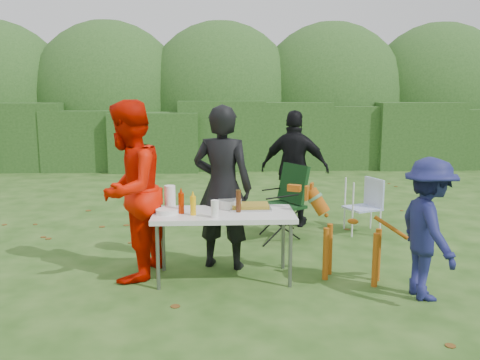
{
  "coord_description": "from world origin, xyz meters",
  "views": [
    {
      "loc": [
        -0.16,
        -5.25,
        2.02
      ],
      "look_at": [
        0.12,
        0.52,
        1.0
      ],
      "focal_mm": 38.0,
      "sensor_mm": 36.0,
      "label": 1
    }
  ],
  "objects_px": {
    "child": "(428,229)",
    "paper_towel_roll": "(170,197)",
    "person_red_jacket": "(129,191)",
    "lawn_chair": "(362,206)",
    "ketchup_bottle": "(181,203)",
    "mustard_bottle": "(193,206)",
    "beer_bottle": "(238,201)",
    "camping_chair": "(280,201)",
    "person_black_puffy": "(295,169)",
    "folding_table": "(224,217)",
    "person_cook": "(223,187)",
    "dog": "(352,236)"
  },
  "relations": [
    {
      "from": "child",
      "to": "paper_towel_roll",
      "type": "distance_m",
      "value": 2.68
    },
    {
      "from": "person_red_jacket",
      "to": "lawn_chair",
      "type": "bearing_deg",
      "value": 132.26
    },
    {
      "from": "person_red_jacket",
      "to": "ketchup_bottle",
      "type": "bearing_deg",
      "value": 91.21
    },
    {
      "from": "mustard_bottle",
      "to": "beer_bottle",
      "type": "relative_size",
      "value": 0.83
    },
    {
      "from": "mustard_bottle",
      "to": "paper_towel_roll",
      "type": "relative_size",
      "value": 0.77
    },
    {
      "from": "person_red_jacket",
      "to": "camping_chair",
      "type": "distance_m",
      "value": 2.35
    },
    {
      "from": "person_red_jacket",
      "to": "person_black_puffy",
      "type": "height_order",
      "value": "person_red_jacket"
    },
    {
      "from": "folding_table",
      "to": "mustard_bottle",
      "type": "bearing_deg",
      "value": -161.71
    },
    {
      "from": "folding_table",
      "to": "beer_bottle",
      "type": "distance_m",
      "value": 0.23
    },
    {
      "from": "person_cook",
      "to": "dog",
      "type": "distance_m",
      "value": 1.53
    },
    {
      "from": "folding_table",
      "to": "ketchup_bottle",
      "type": "xyz_separation_m",
      "value": [
        -0.45,
        -0.03,
        0.16
      ]
    },
    {
      "from": "camping_chair",
      "to": "beer_bottle",
      "type": "distance_m",
      "value": 1.69
    },
    {
      "from": "child",
      "to": "mustard_bottle",
      "type": "relative_size",
      "value": 6.97
    },
    {
      "from": "person_cook",
      "to": "person_red_jacket",
      "type": "bearing_deg",
      "value": 32.4
    },
    {
      "from": "person_black_puffy",
      "to": "lawn_chair",
      "type": "relative_size",
      "value": 2.2
    },
    {
      "from": "mustard_bottle",
      "to": "person_black_puffy",
      "type": "bearing_deg",
      "value": 58.11
    },
    {
      "from": "dog",
      "to": "camping_chair",
      "type": "distance_m",
      "value": 1.74
    },
    {
      "from": "person_cook",
      "to": "paper_towel_roll",
      "type": "relative_size",
      "value": 7.2
    },
    {
      "from": "person_cook",
      "to": "camping_chair",
      "type": "xyz_separation_m",
      "value": [
        0.8,
        1.15,
        -0.42
      ]
    },
    {
      "from": "ketchup_bottle",
      "to": "lawn_chair",
      "type": "bearing_deg",
      "value": 35.53
    },
    {
      "from": "camping_chair",
      "to": "mustard_bottle",
      "type": "xyz_separation_m",
      "value": [
        -1.12,
        -1.64,
        0.33
      ]
    },
    {
      "from": "ketchup_bottle",
      "to": "beer_bottle",
      "type": "bearing_deg",
      "value": 3.41
    },
    {
      "from": "person_red_jacket",
      "to": "child",
      "type": "relative_size",
      "value": 1.38
    },
    {
      "from": "child",
      "to": "ketchup_bottle",
      "type": "relative_size",
      "value": 6.33
    },
    {
      "from": "person_red_jacket",
      "to": "mustard_bottle",
      "type": "bearing_deg",
      "value": 87.53
    },
    {
      "from": "child",
      "to": "lawn_chair",
      "type": "height_order",
      "value": "child"
    },
    {
      "from": "mustard_bottle",
      "to": "beer_bottle",
      "type": "bearing_deg",
      "value": 13.23
    },
    {
      "from": "folding_table",
      "to": "lawn_chair",
      "type": "height_order",
      "value": "lawn_chair"
    },
    {
      "from": "dog",
      "to": "camping_chair",
      "type": "bearing_deg",
      "value": -45.46
    },
    {
      "from": "lawn_chair",
      "to": "beer_bottle",
      "type": "height_order",
      "value": "beer_bottle"
    },
    {
      "from": "dog",
      "to": "lawn_chair",
      "type": "relative_size",
      "value": 1.32
    },
    {
      "from": "folding_table",
      "to": "person_black_puffy",
      "type": "height_order",
      "value": "person_black_puffy"
    },
    {
      "from": "camping_chair",
      "to": "ketchup_bottle",
      "type": "bearing_deg",
      "value": 21.34
    },
    {
      "from": "dog",
      "to": "mustard_bottle",
      "type": "distance_m",
      "value": 1.72
    },
    {
      "from": "folding_table",
      "to": "paper_towel_roll",
      "type": "relative_size",
      "value": 5.77
    },
    {
      "from": "folding_table",
      "to": "dog",
      "type": "height_order",
      "value": "dog"
    },
    {
      "from": "person_black_puffy",
      "to": "paper_towel_roll",
      "type": "xyz_separation_m",
      "value": [
        -1.68,
        -1.98,
        0.0
      ]
    },
    {
      "from": "ketchup_bottle",
      "to": "person_black_puffy",
      "type": "bearing_deg",
      "value": 54.94
    },
    {
      "from": "lawn_chair",
      "to": "ketchup_bottle",
      "type": "distance_m",
      "value": 3.06
    },
    {
      "from": "child",
      "to": "mustard_bottle",
      "type": "xyz_separation_m",
      "value": [
        -2.29,
        0.49,
        0.14
      ]
    },
    {
      "from": "camping_chair",
      "to": "folding_table",
      "type": "bearing_deg",
      "value": 32.43
    },
    {
      "from": "paper_towel_roll",
      "to": "ketchup_bottle",
      "type": "bearing_deg",
      "value": -57.73
    },
    {
      "from": "folding_table",
      "to": "camping_chair",
      "type": "distance_m",
      "value": 1.74
    },
    {
      "from": "beer_bottle",
      "to": "ketchup_bottle",
      "type": "bearing_deg",
      "value": -176.59
    },
    {
      "from": "person_red_jacket",
      "to": "paper_towel_roll",
      "type": "relative_size",
      "value": 7.41
    },
    {
      "from": "child",
      "to": "beer_bottle",
      "type": "height_order",
      "value": "child"
    },
    {
      "from": "camping_chair",
      "to": "mustard_bottle",
      "type": "bearing_deg",
      "value": 25.61
    },
    {
      "from": "camping_chair",
      "to": "paper_towel_roll",
      "type": "relative_size",
      "value": 3.94
    },
    {
      "from": "person_red_jacket",
      "to": "child",
      "type": "xyz_separation_m",
      "value": [
        2.98,
        -0.7,
        -0.27
      ]
    },
    {
      "from": "person_cook",
      "to": "child",
      "type": "bearing_deg",
      "value": 169.78
    }
  ]
}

